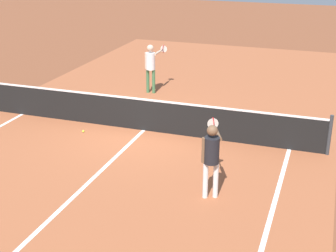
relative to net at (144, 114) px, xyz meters
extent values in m
plane|color=brown|center=(0.00, 0.00, -0.49)|extent=(60.00, 60.00, 0.00)
cube|color=#9E5433|center=(0.00, 0.00, -0.49)|extent=(10.62, 24.40, 0.00)
cube|color=white|center=(0.00, -3.20, -0.49)|extent=(0.10, 6.40, 0.01)
cylinder|color=#33383D|center=(5.06, 0.00, 0.04)|extent=(0.09, 0.09, 1.07)
cube|color=black|center=(0.00, 0.00, -0.04)|extent=(10.12, 0.02, 0.91)
cube|color=white|center=(0.00, 0.00, 0.44)|extent=(10.12, 0.03, 0.05)
cylinder|color=white|center=(2.67, -3.14, -0.09)|extent=(0.11, 0.11, 0.81)
cylinder|color=white|center=(2.87, -3.05, -0.09)|extent=(0.11, 0.11, 0.81)
cylinder|color=black|center=(2.77, -3.10, 0.61)|extent=(0.32, 0.32, 0.57)
sphere|color=brown|center=(2.77, -3.10, 1.05)|extent=(0.23, 0.23, 0.23)
cylinder|color=brown|center=(2.61, -3.17, 0.62)|extent=(0.08, 0.08, 0.55)
cylinder|color=brown|center=(2.81, -2.78, 0.84)|extent=(0.30, 0.54, 0.08)
cylinder|color=black|center=(2.66, -2.42, 0.84)|extent=(0.11, 0.21, 0.03)
torus|color=red|center=(2.56, -2.20, 0.84)|extent=(0.13, 0.27, 0.28)
cylinder|color=silver|center=(2.56, -2.20, 0.84)|extent=(0.23, 0.10, 0.25)
cylinder|color=#3F7247|center=(-1.21, 3.42, -0.07)|extent=(0.11, 0.11, 0.85)
cylinder|color=#3F7247|center=(-0.99, 3.43, -0.07)|extent=(0.11, 0.11, 0.85)
cylinder|color=white|center=(-1.10, 3.43, 0.66)|extent=(0.32, 0.32, 0.60)
sphere|color=beige|center=(-1.10, 3.43, 1.12)|extent=(0.24, 0.24, 0.24)
cylinder|color=beige|center=(-1.27, 3.42, 0.67)|extent=(0.08, 0.08, 0.58)
cylinder|color=beige|center=(-0.93, 3.72, 0.91)|extent=(0.08, 0.58, 0.08)
cylinder|color=black|center=(-0.94, 4.12, 0.91)|extent=(0.03, 0.22, 0.03)
torus|color=red|center=(-0.94, 4.36, 0.91)|extent=(0.02, 0.28, 0.28)
cylinder|color=silver|center=(-0.94, 4.36, 0.91)|extent=(0.25, 0.01, 0.25)
sphere|color=#CCE033|center=(-1.57, -0.71, -0.46)|extent=(0.07, 0.07, 0.07)
camera|label=1|loc=(4.91, -11.99, 4.72)|focal=51.79mm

